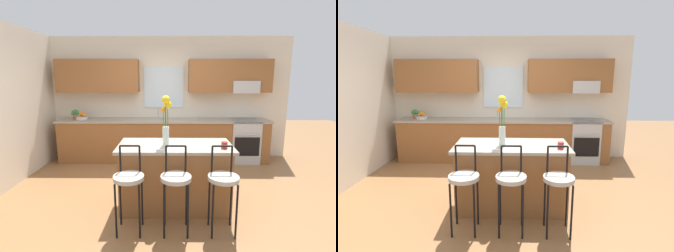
# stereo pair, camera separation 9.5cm
# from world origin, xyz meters

# --- Properties ---
(ground_plane) EXTENTS (14.00, 14.00, 0.00)m
(ground_plane) POSITION_xyz_m (0.00, 0.00, 0.00)
(ground_plane) COLOR olive
(wall_left) EXTENTS (0.12, 4.60, 2.70)m
(wall_left) POSITION_xyz_m (-2.56, 0.30, 1.35)
(wall_left) COLOR beige
(wall_left) RESTS_ON ground
(back_wall_assembly) EXTENTS (5.60, 0.50, 2.70)m
(back_wall_assembly) POSITION_xyz_m (0.03, 1.98, 1.51)
(back_wall_assembly) COLOR beige
(back_wall_assembly) RESTS_ON ground
(counter_run) EXTENTS (4.56, 0.64, 0.92)m
(counter_run) POSITION_xyz_m (-0.00, 1.70, 0.47)
(counter_run) COLOR brown
(counter_run) RESTS_ON ground
(sink_faucet) EXTENTS (0.02, 0.13, 0.23)m
(sink_faucet) POSITION_xyz_m (-0.12, 1.84, 1.06)
(sink_faucet) COLOR #B7BABC
(sink_faucet) RESTS_ON counter_run
(oven_range) EXTENTS (0.60, 0.64, 0.92)m
(oven_range) POSITION_xyz_m (1.75, 1.68, 0.46)
(oven_range) COLOR #B7BABC
(oven_range) RESTS_ON ground
(kitchen_island) EXTENTS (1.56, 0.76, 0.92)m
(kitchen_island) POSITION_xyz_m (0.22, -0.36, 0.46)
(kitchen_island) COLOR brown
(kitchen_island) RESTS_ON ground
(bar_stool_near) EXTENTS (0.36, 0.36, 1.04)m
(bar_stool_near) POSITION_xyz_m (-0.33, -0.95, 0.64)
(bar_stool_near) COLOR black
(bar_stool_near) RESTS_ON ground
(bar_stool_middle) EXTENTS (0.36, 0.36, 1.04)m
(bar_stool_middle) POSITION_xyz_m (0.22, -0.95, 0.64)
(bar_stool_middle) COLOR black
(bar_stool_middle) RESTS_ON ground
(bar_stool_far) EXTENTS (0.36, 0.36, 1.04)m
(bar_stool_far) POSITION_xyz_m (0.77, -0.95, 0.64)
(bar_stool_far) COLOR black
(bar_stool_far) RESTS_ON ground
(flower_vase) EXTENTS (0.15, 0.15, 0.68)m
(flower_vase) POSITION_xyz_m (0.09, -0.42, 1.31)
(flower_vase) COLOR silver
(flower_vase) RESTS_ON kitchen_island
(mug_ceramic) EXTENTS (0.08, 0.08, 0.09)m
(mug_ceramic) POSITION_xyz_m (0.85, -0.55, 0.97)
(mug_ceramic) COLOR #A52D28
(mug_ceramic) RESTS_ON kitchen_island
(fruit_bowl_oranges) EXTENTS (0.24, 0.24, 0.16)m
(fruit_bowl_oranges) POSITION_xyz_m (-1.78, 1.70, 0.97)
(fruit_bowl_oranges) COLOR silver
(fruit_bowl_oranges) RESTS_ON counter_run
(potted_plant_small) EXTENTS (0.18, 0.12, 0.22)m
(potted_plant_small) POSITION_xyz_m (-1.93, 1.70, 1.04)
(potted_plant_small) COLOR #9E5B3D
(potted_plant_small) RESTS_ON counter_run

